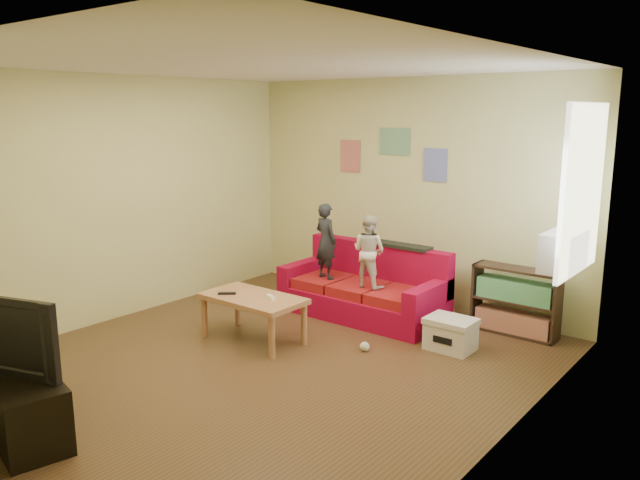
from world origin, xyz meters
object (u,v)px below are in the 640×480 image
Objects in this scene: file_box at (451,334)px; tv_stand at (18,400)px; coffee_table at (253,302)px; sofa at (365,291)px; child_a at (326,241)px; child_b at (369,251)px; bookshelf at (515,305)px; television at (11,331)px.

tv_stand is at bearing -117.33° from file_box.
tv_stand is (-1.76, -3.41, 0.07)m from file_box.
sofa is at bearing 73.57° from coffee_table.
child_b is (0.60, 0.00, -0.03)m from child_a.
sofa is 1.49× the size of tv_stand.
child_b is 3.72m from tv_stand.
tv_stand is (-0.03, -3.62, -0.60)m from child_a.
sofa is at bearing -164.23° from bookshelf.
coffee_table is at bearing 66.66° from child_b.
television is at bearing -117.33° from file_box.
bookshelf is 0.90m from file_box.
file_box is (-0.32, -0.83, -0.15)m from bookshelf.
file_box is (1.13, -0.22, -0.64)m from child_b.
child_a is 3.67m from tv_stand.
child_b reaches higher than bookshelf.
sofa reaches higher than tv_stand.
file_box is 0.46× the size of television.
child_a is at bearing 1.00° from child_b.
child_b is at bearing -47.94° from sofa.
tv_stand is (-2.08, -4.24, -0.08)m from bookshelf.
bookshelf is 4.72m from tv_stand.
child_b is at bearing 169.07° from file_box.
sofa reaches higher than file_box.
coffee_table is 1.05× the size of television.
sofa is 3.82m from tv_stand.
coffee_table is 1.18× the size of bookshelf.
television is at bearing -91.68° from coffee_table.
sofa is 0.57m from child_b.
tv_stand is at bearing 81.08° from child_b.
bookshelf is (2.01, 1.86, -0.09)m from coffee_table.
child_a is at bearing 71.22° from television.
coffee_table reaches higher than tv_stand.
coffee_table is at bearing 101.55° from tv_stand.
file_box is (1.73, -0.22, -0.67)m from child_a.
bookshelf is at bearing 69.10° from file_box.
coffee_table is 0.84× the size of tv_stand.
coffee_table is (-0.42, -1.41, 0.13)m from sofa.
tv_stand is (-0.63, -3.62, -0.56)m from child_b.
file_box is (1.27, -0.38, -0.11)m from sofa.
tv_stand is 1.25× the size of television.
coffee_table is 2.74m from bookshelf.
child_a is at bearing -163.29° from bookshelf.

